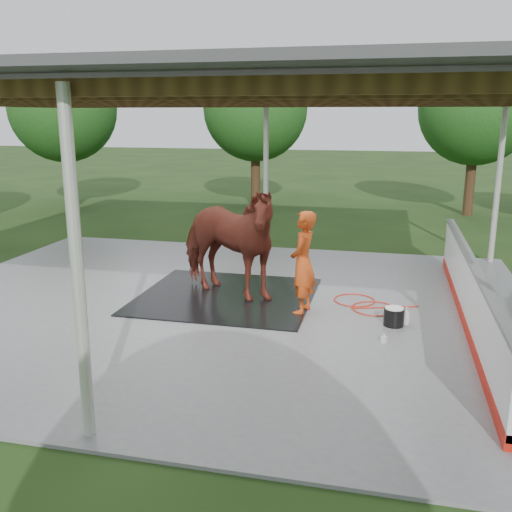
% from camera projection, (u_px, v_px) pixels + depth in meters
% --- Properties ---
extents(ground, '(100.00, 100.00, 0.00)m').
position_uv_depth(ground, '(213.00, 307.00, 10.95)').
color(ground, '#1E3814').
extents(concrete_slab, '(12.00, 10.00, 0.05)m').
position_uv_depth(concrete_slab, '(213.00, 305.00, 10.94)').
color(concrete_slab, slate).
rests_on(concrete_slab, ground).
extents(pavilion_structure, '(12.60, 10.60, 4.05)m').
position_uv_depth(pavilion_structure, '(209.00, 92.00, 9.99)').
color(pavilion_structure, beige).
rests_on(pavilion_structure, ground).
extents(dasher_board, '(0.16, 8.00, 1.15)m').
position_uv_depth(dasher_board, '(469.00, 294.00, 9.78)').
color(dasher_board, '#B5190F').
rests_on(dasher_board, concrete_slab).
extents(tree_belt, '(28.00, 28.00, 5.80)m').
position_uv_depth(tree_belt, '(239.00, 104.00, 10.82)').
color(tree_belt, '#382314').
rests_on(tree_belt, ground).
extents(rubber_mat, '(3.40, 3.19, 0.03)m').
position_uv_depth(rubber_mat, '(226.00, 296.00, 11.39)').
color(rubber_mat, black).
rests_on(rubber_mat, concrete_slab).
extents(horse, '(2.88, 2.18, 2.22)m').
position_uv_depth(horse, '(226.00, 241.00, 11.12)').
color(horse, maroon).
rests_on(horse, rubber_mat).
extents(handler, '(0.54, 0.74, 1.89)m').
position_uv_depth(handler, '(303.00, 263.00, 10.26)').
color(handler, '#CA4615').
rests_on(handler, concrete_slab).
extents(wash_bucket, '(0.35, 0.35, 0.32)m').
position_uv_depth(wash_bucket, '(394.00, 316.00, 9.79)').
color(wash_bucket, black).
rests_on(wash_bucket, concrete_slab).
extents(soap_bottle_a, '(0.17, 0.17, 0.32)m').
position_uv_depth(soap_bottle_a, '(406.00, 316.00, 9.84)').
color(soap_bottle_a, silver).
rests_on(soap_bottle_a, concrete_slab).
extents(soap_bottle_b, '(0.10, 0.10, 0.17)m').
position_uv_depth(soap_bottle_b, '(384.00, 338.00, 9.05)').
color(soap_bottle_b, '#338CD8').
rests_on(soap_bottle_b, concrete_slab).
extents(hose_coil, '(1.61, 1.24, 0.02)m').
position_uv_depth(hose_coil, '(365.00, 304.00, 10.88)').
color(hose_coil, red).
rests_on(hose_coil, concrete_slab).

